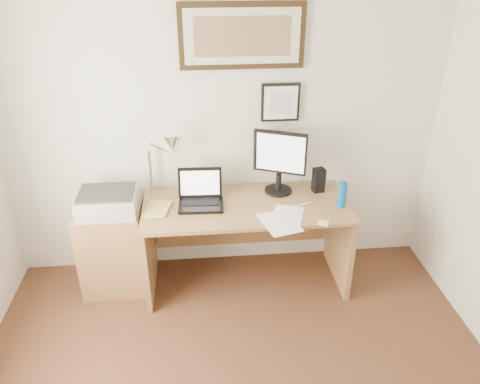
{
  "coord_description": "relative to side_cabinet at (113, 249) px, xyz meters",
  "views": [
    {
      "loc": [
        -0.2,
        -1.51,
        2.54
      ],
      "look_at": [
        0.08,
        1.43,
        0.97
      ],
      "focal_mm": 35.0,
      "sensor_mm": 36.0,
      "label": 1
    }
  ],
  "objects": [
    {
      "name": "wall_back",
      "position": [
        0.92,
        0.32,
        0.89
      ],
      "size": [
        3.5,
        0.02,
        2.5
      ],
      "primitive_type": "cube",
      "color": "silver",
      "rests_on": "ground"
    },
    {
      "name": "paper_sheet_b",
      "position": [
        1.36,
        -0.26,
        0.39
      ],
      "size": [
        0.31,
        0.37,
        0.0
      ],
      "primitive_type": "cube",
      "rotation": [
        0.0,
        0.0,
        -0.34
      ],
      "color": "white",
      "rests_on": "desk"
    },
    {
      "name": "bottle_cap",
      "position": [
        1.79,
        -0.14,
        0.59
      ],
      "size": [
        0.03,
        0.03,
        0.02
      ],
      "primitive_type": "cylinder",
      "color": "#0D54AE",
      "rests_on": "water_bottle"
    },
    {
      "name": "side_cabinet",
      "position": [
        0.0,
        0.0,
        0.0
      ],
      "size": [
        0.5,
        0.4,
        0.73
      ],
      "primitive_type": "cube",
      "color": "olive",
      "rests_on": "floor"
    },
    {
      "name": "speaker",
      "position": [
        1.68,
        0.12,
        0.49
      ],
      "size": [
        0.1,
        0.09,
        0.2
      ],
      "primitive_type": "cube",
      "rotation": [
        0.0,
        0.0,
        0.18
      ],
      "color": "black",
      "rests_on": "desk"
    },
    {
      "name": "laptop",
      "position": [
        0.72,
        0.0,
        0.44
      ],
      "size": [
        0.35,
        0.31,
        0.26
      ],
      "color": "black",
      "rests_on": "desk"
    },
    {
      "name": "desk",
      "position": [
        1.07,
        0.04,
        0.15
      ],
      "size": [
        1.6,
        0.7,
        0.75
      ],
      "color": "olive",
      "rests_on": "floor"
    },
    {
      "name": "marker_pen",
      "position": [
        1.5,
        -0.11,
        0.39
      ],
      "size": [
        0.14,
        0.06,
        0.02
      ],
      "primitive_type": "cylinder",
      "rotation": [
        0.0,
        1.57,
        0.35
      ],
      "color": "silver",
      "rests_on": "desk"
    },
    {
      "name": "desk_lamp",
      "position": [
        0.51,
        0.13,
        0.82
      ],
      "size": [
        0.29,
        0.27,
        0.53
      ],
      "color": "silver",
      "rests_on": "desk"
    },
    {
      "name": "sticky_pad",
      "position": [
        1.59,
        -0.39,
        0.39
      ],
      "size": [
        0.1,
        0.1,
        0.01
      ],
      "primitive_type": "cube",
      "rotation": [
        0.0,
        0.0,
        -0.41
      ],
      "color": "#FEF378",
      "rests_on": "desk"
    },
    {
      "name": "water_bottle",
      "position": [
        1.79,
        -0.14,
        0.48
      ],
      "size": [
        0.07,
        0.07,
        0.19
      ],
      "primitive_type": "cylinder",
      "color": "#0D54AE",
      "rests_on": "desk"
    },
    {
      "name": "paper_sheet_a",
      "position": [
        1.28,
        -0.34,
        0.39
      ],
      "size": [
        0.32,
        0.39,
        0.0
      ],
      "primitive_type": "cube",
      "rotation": [
        0.0,
        0.0,
        0.27
      ],
      "color": "white",
      "rests_on": "desk"
    },
    {
      "name": "picture_small",
      "position": [
        1.37,
        0.29,
        1.09
      ],
      "size": [
        0.3,
        0.03,
        0.3
      ],
      "color": "black",
      "rests_on": "wall_back"
    },
    {
      "name": "printer",
      "position": [
        0.02,
        -0.03,
        0.45
      ],
      "size": [
        0.44,
        0.34,
        0.18
      ],
      "color": "#ABABAE",
      "rests_on": "side_cabinet"
    },
    {
      "name": "book",
      "position": [
        0.3,
        -0.05,
        0.39
      ],
      "size": [
        0.22,
        0.27,
        0.02
      ],
      "primitive_type": "imported",
      "rotation": [
        0.0,
        0.0,
        -0.2
      ],
      "color": "tan",
      "rests_on": "desk"
    },
    {
      "name": "lcd_monitor",
      "position": [
        1.35,
        0.13,
        0.68
      ],
      "size": [
        0.4,
        0.22,
        0.52
      ],
      "color": "black",
      "rests_on": "desk"
    },
    {
      "name": "picture_large",
      "position": [
        1.07,
        0.29,
        1.59
      ],
      "size": [
        0.92,
        0.04,
        0.47
      ],
      "color": "black",
      "rests_on": "wall_back"
    }
  ]
}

